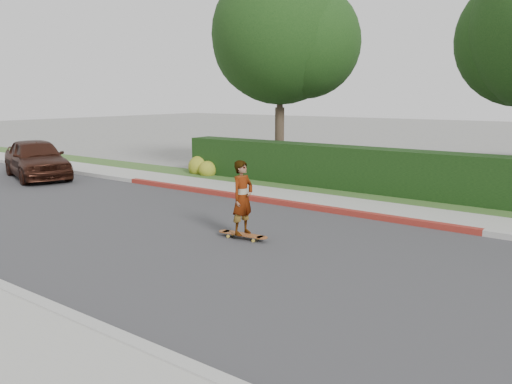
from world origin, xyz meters
TOP-DOWN VIEW (x-y plane):
  - ground at (0.00, 0.00)m, footprint 120.00×120.00m
  - road at (0.00, 0.00)m, footprint 60.00×8.00m
  - curb_near at (0.00, -4.10)m, footprint 60.00×0.20m
  - curb_far at (0.00, 4.10)m, footprint 60.00×0.20m
  - curb_red_section at (-5.00, 4.10)m, footprint 12.00×0.21m
  - sidewalk_far at (0.00, 5.00)m, footprint 60.00×1.60m
  - planting_strip at (0.00, 6.60)m, footprint 60.00×1.60m
  - hedge at (-3.00, 7.20)m, footprint 15.00×1.00m
  - flowering_shrub at (-10.01, 6.74)m, footprint 1.40×1.00m
  - tree_left at (-7.51, 8.69)m, footprint 5.99×5.21m
  - skateboard at (-3.28, 0.64)m, footprint 1.25×0.36m
  - skateboarder at (-3.28, 0.64)m, footprint 0.42×0.62m
  - car_maroon at (-14.85, 2.61)m, footprint 4.83×3.14m

SIDE VIEW (x-z plane):
  - ground at x=0.00m, z-range 0.00..0.00m
  - road at x=0.00m, z-range 0.00..0.01m
  - planting_strip at x=0.00m, z-range 0.00..0.10m
  - sidewalk_far at x=0.00m, z-range 0.00..0.12m
  - curb_near at x=0.00m, z-range 0.00..0.15m
  - curb_far at x=0.00m, z-range 0.00..0.15m
  - curb_red_section at x=-5.00m, z-range 0.00..0.15m
  - skateboard at x=-3.28m, z-range 0.05..0.17m
  - flowering_shrub at x=-10.01m, z-range -0.12..0.78m
  - hedge at x=-3.00m, z-range 0.00..1.50m
  - car_maroon at x=-14.85m, z-range 0.00..1.53m
  - skateboarder at x=-3.28m, z-range 0.13..1.77m
  - tree_left at x=-7.51m, z-range 1.26..9.26m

